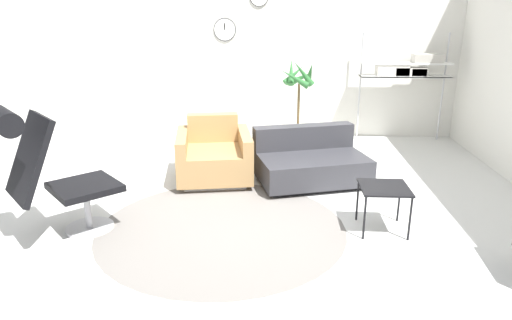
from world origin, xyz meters
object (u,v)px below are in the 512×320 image
Objects in this scene: armchair_red at (214,157)px; potted_plant at (299,103)px; couch_low at (310,163)px; shelf_unit at (407,70)px; lounge_chair at (45,162)px; side_table at (384,191)px.

armchair_red is 0.79× the size of potted_plant.
couch_low is 2.57m from shelf_unit.
shelf_unit is (1.53, 1.87, 0.88)m from couch_low.
potted_plant is at bearing 100.99° from lounge_chair.
armchair_red is 1.15m from couch_low.
armchair_red is at bearing 99.51° from lounge_chair.
armchair_red is 0.62× the size of shelf_unit.
armchair_red is 1.93m from potted_plant.
potted_plant is (1.06, 1.58, 0.37)m from armchair_red.
potted_plant reaches higher than side_table.
lounge_chair is 0.86× the size of couch_low.
shelf_unit is at bearing 73.34° from side_table.
armchair_red reaches higher than couch_low.
potted_plant reaches higher than armchair_red.
side_table is at bearing -106.66° from shelf_unit.
lounge_chair is 0.94× the size of potted_plant.
couch_low is 1.39m from side_table.
side_table is (2.95, 0.34, -0.34)m from lounge_chair.
potted_plant is 1.70m from shelf_unit.
side_table is 0.26× the size of shelf_unit.
shelf_unit is (0.93, 3.11, 0.73)m from side_table.
side_table is at bearing -76.46° from potted_plant.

